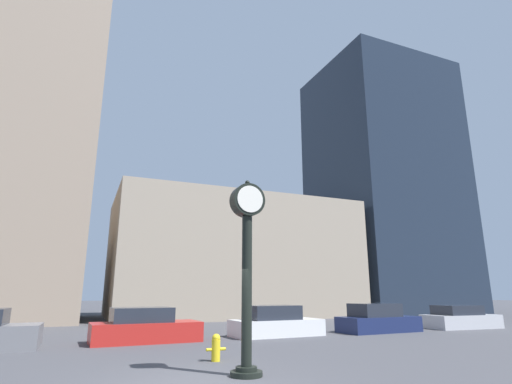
{
  "coord_description": "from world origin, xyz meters",
  "views": [
    {
      "loc": [
        -2.54,
        -9.06,
        1.93
      ],
      "look_at": [
        5.94,
        10.8,
        7.38
      ],
      "focal_mm": 28.0,
      "sensor_mm": 36.0,
      "label": 1
    }
  ],
  "objects_px": {
    "car_white": "(275,323)",
    "car_silver": "(460,318)",
    "car_navy": "(378,320)",
    "street_clock": "(247,257)",
    "car_red": "(145,327)",
    "fire_hydrant_far": "(216,347)"
  },
  "relations": [
    {
      "from": "street_clock",
      "to": "car_navy",
      "type": "relative_size",
      "value": 1.13
    },
    {
      "from": "car_red",
      "to": "fire_hydrant_far",
      "type": "relative_size",
      "value": 5.7
    },
    {
      "from": "street_clock",
      "to": "car_silver",
      "type": "relative_size",
      "value": 1.13
    },
    {
      "from": "car_red",
      "to": "car_silver",
      "type": "bearing_deg",
      "value": -3.57
    },
    {
      "from": "car_silver",
      "to": "fire_hydrant_far",
      "type": "relative_size",
      "value": 5.64
    },
    {
      "from": "street_clock",
      "to": "car_navy",
      "type": "height_order",
      "value": "street_clock"
    },
    {
      "from": "street_clock",
      "to": "car_red",
      "type": "height_order",
      "value": "street_clock"
    },
    {
      "from": "car_white",
      "to": "car_silver",
      "type": "relative_size",
      "value": 1.0
    },
    {
      "from": "car_white",
      "to": "car_navy",
      "type": "distance_m",
      "value": 5.6
    },
    {
      "from": "car_navy",
      "to": "fire_hydrant_far",
      "type": "bearing_deg",
      "value": -155.96
    },
    {
      "from": "street_clock",
      "to": "car_silver",
      "type": "distance_m",
      "value": 17.77
    },
    {
      "from": "car_silver",
      "to": "fire_hydrant_far",
      "type": "bearing_deg",
      "value": -158.58
    },
    {
      "from": "car_silver",
      "to": "car_white",
      "type": "bearing_deg",
      "value": -178.11
    },
    {
      "from": "car_red",
      "to": "car_white",
      "type": "distance_m",
      "value": 5.85
    },
    {
      "from": "street_clock",
      "to": "car_red",
      "type": "xyz_separation_m",
      "value": [
        -1.29,
        7.81,
        -2.25
      ]
    },
    {
      "from": "car_white",
      "to": "fire_hydrant_far",
      "type": "relative_size",
      "value": 5.67
    },
    {
      "from": "car_silver",
      "to": "fire_hydrant_far",
      "type": "xyz_separation_m",
      "value": [
        -15.95,
        -5.21,
        -0.13
      ]
    },
    {
      "from": "car_silver",
      "to": "car_navy",
      "type": "bearing_deg",
      "value": -176.41
    },
    {
      "from": "fire_hydrant_far",
      "to": "car_white",
      "type": "bearing_deg",
      "value": 50.16
    },
    {
      "from": "car_white",
      "to": "car_navy",
      "type": "bearing_deg",
      "value": -6.22
    },
    {
      "from": "street_clock",
      "to": "car_navy",
      "type": "xyz_separation_m",
      "value": [
        10.15,
        7.51,
        -2.24
      ]
    },
    {
      "from": "car_red",
      "to": "fire_hydrant_far",
      "type": "distance_m",
      "value": 5.62
    }
  ]
}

